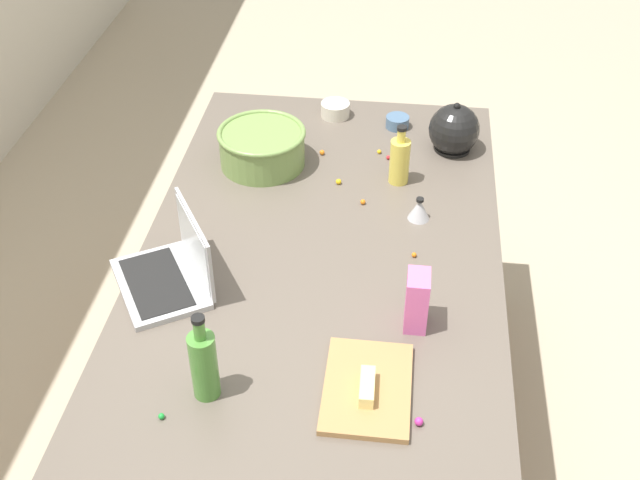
{
  "coord_description": "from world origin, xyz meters",
  "views": [
    {
      "loc": [
        -1.83,
        -0.22,
        2.43
      ],
      "look_at": [
        0.0,
        0.0,
        0.95
      ],
      "focal_mm": 44.67,
      "sensor_mm": 36.0,
      "label": 1
    }
  ],
  "objects_px": {
    "mixing_bowl_large": "(262,147)",
    "butter_stick_left": "(367,387)",
    "kitchen_timer": "(419,209)",
    "candy_bag": "(417,301)",
    "bottle_olive": "(204,364)",
    "bottle_oil": "(400,160)",
    "ramekin_small": "(397,122)",
    "laptop": "(171,270)",
    "kettle": "(454,130)",
    "ramekin_medium": "(335,110)",
    "cutting_board": "(367,388)"
  },
  "relations": [
    {
      "from": "mixing_bowl_large",
      "to": "butter_stick_left",
      "type": "bearing_deg",
      "value": -156.33
    },
    {
      "from": "kitchen_timer",
      "to": "candy_bag",
      "type": "bearing_deg",
      "value": -179.79
    },
    {
      "from": "kitchen_timer",
      "to": "bottle_olive",
      "type": "bearing_deg",
      "value": 147.35
    },
    {
      "from": "bottle_oil",
      "to": "ramekin_small",
      "type": "relative_size",
      "value": 2.45
    },
    {
      "from": "ramekin_small",
      "to": "candy_bag",
      "type": "distance_m",
      "value": 1.04
    },
    {
      "from": "laptop",
      "to": "kettle",
      "type": "xyz_separation_m",
      "value": [
        0.82,
        -0.8,
        0.03
      ]
    },
    {
      "from": "ramekin_small",
      "to": "ramekin_medium",
      "type": "bearing_deg",
      "value": 77.23
    },
    {
      "from": "laptop",
      "to": "butter_stick_left",
      "type": "bearing_deg",
      "value": -121.17
    },
    {
      "from": "bottle_oil",
      "to": "ramekin_small",
      "type": "xyz_separation_m",
      "value": [
        0.36,
        0.02,
        -0.06
      ]
    },
    {
      "from": "mixing_bowl_large",
      "to": "ramekin_small",
      "type": "xyz_separation_m",
      "value": [
        0.31,
        -0.45,
        -0.05
      ]
    },
    {
      "from": "laptop",
      "to": "kettle",
      "type": "relative_size",
      "value": 1.78
    },
    {
      "from": "cutting_board",
      "to": "butter_stick_left",
      "type": "distance_m",
      "value": 0.03
    },
    {
      "from": "laptop",
      "to": "ramekin_small",
      "type": "bearing_deg",
      "value": -32.22
    },
    {
      "from": "bottle_olive",
      "to": "candy_bag",
      "type": "bearing_deg",
      "value": -58.84
    },
    {
      "from": "mixing_bowl_large",
      "to": "bottle_olive",
      "type": "xyz_separation_m",
      "value": [
        -1.04,
        -0.05,
        0.03
      ]
    },
    {
      "from": "mixing_bowl_large",
      "to": "ramekin_small",
      "type": "bearing_deg",
      "value": -55.99
    },
    {
      "from": "candy_bag",
      "to": "mixing_bowl_large",
      "type": "bearing_deg",
      "value": 36.94
    },
    {
      "from": "cutting_board",
      "to": "bottle_oil",
      "type": "bearing_deg",
      "value": -2.17
    },
    {
      "from": "butter_stick_left",
      "to": "ramekin_medium",
      "type": "relative_size",
      "value": 1.01
    },
    {
      "from": "bottle_olive",
      "to": "cutting_board",
      "type": "distance_m",
      "value": 0.41
    },
    {
      "from": "butter_stick_left",
      "to": "candy_bag",
      "type": "relative_size",
      "value": 0.65
    },
    {
      "from": "mixing_bowl_large",
      "to": "ramekin_medium",
      "type": "bearing_deg",
      "value": -30.88
    },
    {
      "from": "laptop",
      "to": "mixing_bowl_large",
      "type": "distance_m",
      "value": 0.66
    },
    {
      "from": "ramekin_small",
      "to": "kitchen_timer",
      "type": "distance_m",
      "value": 0.57
    },
    {
      "from": "bottle_oil",
      "to": "ramekin_small",
      "type": "height_order",
      "value": "bottle_oil"
    },
    {
      "from": "bottle_oil",
      "to": "kitchen_timer",
      "type": "distance_m",
      "value": 0.22
    },
    {
      "from": "bottle_oil",
      "to": "ramekin_medium",
      "type": "relative_size",
      "value": 1.94
    },
    {
      "from": "ramekin_small",
      "to": "laptop",
      "type": "bearing_deg",
      "value": 147.78
    },
    {
      "from": "kettle",
      "to": "ramekin_medium",
      "type": "height_order",
      "value": "kettle"
    },
    {
      "from": "bottle_olive",
      "to": "kitchen_timer",
      "type": "relative_size",
      "value": 3.36
    },
    {
      "from": "mixing_bowl_large",
      "to": "kitchen_timer",
      "type": "relative_size",
      "value": 3.96
    },
    {
      "from": "kettle",
      "to": "bottle_olive",
      "type": "bearing_deg",
      "value": 153.24
    },
    {
      "from": "cutting_board",
      "to": "ramekin_small",
      "type": "bearing_deg",
      "value": -0.7
    },
    {
      "from": "bottle_oil",
      "to": "ramekin_small",
      "type": "distance_m",
      "value": 0.36
    },
    {
      "from": "kettle",
      "to": "butter_stick_left",
      "type": "xyz_separation_m",
      "value": [
        -1.18,
        0.22,
        -0.04
      ]
    },
    {
      "from": "laptop",
      "to": "candy_bag",
      "type": "relative_size",
      "value": 2.24
    },
    {
      "from": "butter_stick_left",
      "to": "bottle_olive",
      "type": "bearing_deg",
      "value": 94.9
    },
    {
      "from": "ramekin_medium",
      "to": "ramekin_small",
      "type": "bearing_deg",
      "value": -102.77
    },
    {
      "from": "laptop",
      "to": "butter_stick_left",
      "type": "relative_size",
      "value": 3.46
    },
    {
      "from": "ramekin_small",
      "to": "ramekin_medium",
      "type": "distance_m",
      "value": 0.25
    },
    {
      "from": "kettle",
      "to": "butter_stick_left",
      "type": "relative_size",
      "value": 1.94
    },
    {
      "from": "laptop",
      "to": "kettle",
      "type": "bearing_deg",
      "value": -44.27
    },
    {
      "from": "mixing_bowl_large",
      "to": "cutting_board",
      "type": "bearing_deg",
      "value": -155.89
    },
    {
      "from": "bottle_oil",
      "to": "butter_stick_left",
      "type": "distance_m",
      "value": 0.95
    },
    {
      "from": "kettle",
      "to": "ramekin_small",
      "type": "bearing_deg",
      "value": 57.28
    },
    {
      "from": "kitchen_timer",
      "to": "bottle_oil",
      "type": "bearing_deg",
      "value": 20.01
    },
    {
      "from": "ramekin_medium",
      "to": "kitchen_timer",
      "type": "height_order",
      "value": "kitchen_timer"
    },
    {
      "from": "mixing_bowl_large",
      "to": "kettle",
      "type": "bearing_deg",
      "value": -74.93
    },
    {
      "from": "mixing_bowl_large",
      "to": "ramekin_medium",
      "type": "height_order",
      "value": "mixing_bowl_large"
    },
    {
      "from": "ramekin_medium",
      "to": "bottle_olive",
      "type": "bearing_deg",
      "value": 173.06
    }
  ]
}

